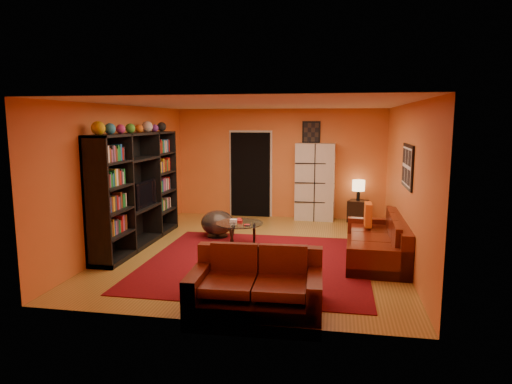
% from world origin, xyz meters
% --- Properties ---
extents(floor, '(6.00, 6.00, 0.00)m').
position_xyz_m(floor, '(0.00, 0.00, 0.00)').
color(floor, olive).
rests_on(floor, ground).
extents(ceiling, '(6.00, 6.00, 0.00)m').
position_xyz_m(ceiling, '(0.00, 0.00, 2.60)').
color(ceiling, white).
rests_on(ceiling, wall_back).
extents(wall_back, '(6.00, 0.00, 6.00)m').
position_xyz_m(wall_back, '(0.00, 3.00, 1.30)').
color(wall_back, orange).
rests_on(wall_back, floor).
extents(wall_front, '(6.00, 0.00, 6.00)m').
position_xyz_m(wall_front, '(0.00, -3.00, 1.30)').
color(wall_front, orange).
rests_on(wall_front, floor).
extents(wall_left, '(0.00, 6.00, 6.00)m').
position_xyz_m(wall_left, '(-2.50, 0.00, 1.30)').
color(wall_left, orange).
rests_on(wall_left, floor).
extents(wall_right, '(0.00, 6.00, 6.00)m').
position_xyz_m(wall_right, '(2.50, 0.00, 1.30)').
color(wall_right, orange).
rests_on(wall_right, floor).
extents(rug, '(3.60, 3.60, 0.01)m').
position_xyz_m(rug, '(0.10, -0.70, 0.01)').
color(rug, '#51090F').
rests_on(rug, floor).
extents(doorway, '(0.95, 0.10, 2.04)m').
position_xyz_m(doorway, '(-0.70, 2.96, 1.02)').
color(doorway, black).
rests_on(doorway, floor).
extents(wall_art_right, '(0.03, 1.00, 0.70)m').
position_xyz_m(wall_art_right, '(2.48, -0.30, 1.60)').
color(wall_art_right, black).
rests_on(wall_art_right, wall_right).
extents(wall_art_back, '(0.42, 0.03, 0.52)m').
position_xyz_m(wall_art_back, '(0.75, 2.98, 2.05)').
color(wall_art_back, black).
rests_on(wall_art_back, wall_back).
extents(entertainment_unit, '(0.45, 3.00, 2.10)m').
position_xyz_m(entertainment_unit, '(-2.27, 0.00, 1.05)').
color(entertainment_unit, black).
rests_on(entertainment_unit, floor).
extents(tv, '(0.86, 0.11, 0.49)m').
position_xyz_m(tv, '(-2.23, 0.06, 0.97)').
color(tv, black).
rests_on(tv, entertainment_unit).
extents(sofa, '(1.02, 2.36, 0.85)m').
position_xyz_m(sofa, '(2.14, -0.09, 0.28)').
color(sofa, '#4A1209').
rests_on(sofa, rug).
extents(loveseat, '(1.68, 1.05, 0.85)m').
position_xyz_m(loveseat, '(0.41, -2.41, 0.28)').
color(loveseat, '#4A1209').
rests_on(loveseat, rug).
extents(throw_pillow, '(0.12, 0.42, 0.42)m').
position_xyz_m(throw_pillow, '(1.95, 0.52, 0.63)').
color(throw_pillow, '#DB5C18').
rests_on(throw_pillow, sofa).
extents(coffee_table, '(0.88, 0.88, 0.44)m').
position_xyz_m(coffee_table, '(-0.38, 0.23, 0.40)').
color(coffee_table, silver).
rests_on(coffee_table, floor).
extents(storage_cabinet, '(0.92, 0.44, 1.80)m').
position_xyz_m(storage_cabinet, '(0.87, 2.80, 0.90)').
color(storage_cabinet, beige).
rests_on(storage_cabinet, floor).
extents(bowl_chair, '(0.66, 0.66, 0.54)m').
position_xyz_m(bowl_chair, '(-0.97, 0.81, 0.29)').
color(bowl_chair, black).
rests_on(bowl_chair, floor).
extents(side_table, '(0.50, 0.50, 0.50)m').
position_xyz_m(side_table, '(1.87, 2.75, 0.25)').
color(side_table, black).
rests_on(side_table, floor).
extents(table_lamp, '(0.28, 0.28, 0.47)m').
position_xyz_m(table_lamp, '(1.87, 2.75, 0.84)').
color(table_lamp, black).
rests_on(table_lamp, side_table).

